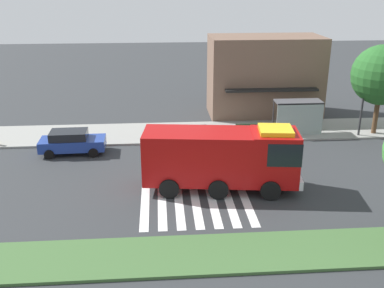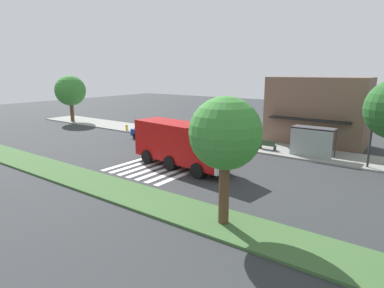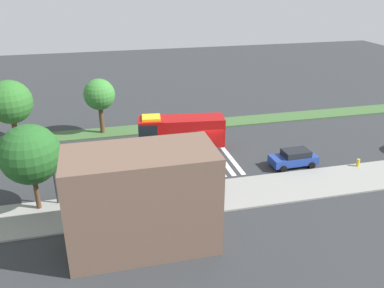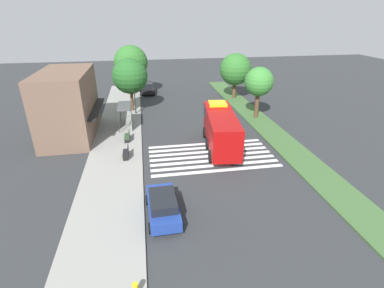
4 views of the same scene
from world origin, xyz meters
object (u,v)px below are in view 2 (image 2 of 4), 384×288
fire_truck (185,142)px  fire_hydrant (127,128)px  street_lamp (373,122)px  parked_car_west (150,132)px  bench_near_shelter (267,145)px  bench_west_of_shelter (232,140)px  sidewalk_tree_far_west (70,91)px  median_tree_far_west (225,134)px  bus_stop_shelter (312,136)px

fire_truck → fire_hydrant: size_ratio=12.74×
street_lamp → parked_car_west: bearing=-175.1°
bench_near_shelter → street_lamp: street_lamp is taller
bench_near_shelter → street_lamp: bearing=-5.2°
bench_near_shelter → bench_west_of_shelter: same height
fire_truck → parked_car_west: (-9.62, 6.27, -1.17)m
parked_car_west → bench_west_of_shelter: parked_car_west is taller
parked_car_west → bench_near_shelter: size_ratio=2.75×
sidewalk_tree_far_west → bench_west_of_shelter: bearing=0.8°
bench_near_shelter → bench_west_of_shelter: 3.79m
bench_west_of_shelter → sidewalk_tree_far_west: sidewalk_tree_far_west is taller
bench_west_of_shelter → median_tree_far_west: (8.26, -15.29, 3.88)m
bench_west_of_shelter → fire_hydrant: 14.31m
bus_stop_shelter → parked_car_west: bearing=-171.2°
fire_truck → bench_near_shelter: size_ratio=5.57×
parked_car_west → sidewalk_tree_far_west: (-17.64, 2.20, 3.70)m
bench_west_of_shelter → median_tree_far_west: 17.81m
fire_truck → street_lamp: street_lamp is taller
fire_truck → bus_stop_shelter: (6.81, 8.82, -0.11)m
street_lamp → median_tree_far_west: bearing=-105.4°
sidewalk_tree_far_west → fire_hydrant: bearing=-2.4°
bench_near_shelter → bench_west_of_shelter: bearing=180.0°
fire_truck → street_lamp: size_ratio=1.54×
bench_west_of_shelter → bus_stop_shelter: bearing=-0.1°
bus_stop_shelter → sidewalk_tree_far_west: size_ratio=0.53×
parked_car_west → bench_near_shelter: parked_car_west is taller
parked_car_west → bus_stop_shelter: bearing=7.2°
sidewalk_tree_far_west → parked_car_west: bearing=-7.1°
parked_car_west → median_tree_far_west: bearing=-38.6°
parked_car_west → street_lamp: size_ratio=0.76×
street_lamp → fire_hydrant: street_lamp is taller
street_lamp → sidewalk_tree_far_west: 38.57m
bus_stop_shelter → median_tree_far_west: size_ratio=0.58×
parked_car_west → sidewalk_tree_far_west: sidewalk_tree_far_west is taller
bench_west_of_shelter → fire_truck: bearing=-83.7°
bench_west_of_shelter → sidewalk_tree_far_west: bearing=-179.2°
parked_car_west → median_tree_far_west: (16.90, -12.73, 3.63)m
parked_car_west → bench_west_of_shelter: bearing=14.9°
fire_truck → bus_stop_shelter: 11.14m
bench_west_of_shelter → parked_car_west: bearing=-163.5°
median_tree_far_west → fire_hydrant: median_tree_far_west is taller
median_tree_far_west → bench_near_shelter: bearing=106.3°
street_lamp → fire_hydrant: 26.73m
median_tree_far_west → bus_stop_shelter: bearing=91.8°
parked_car_west → bus_stop_shelter: size_ratio=1.26×
fire_truck → parked_car_west: 11.54m
parked_car_west → bench_near_shelter: (12.43, 2.57, -0.24)m
bus_stop_shelter → fire_truck: bearing=-127.7°
fire_hydrant → bus_stop_shelter: bearing=2.2°
bench_near_shelter → fire_truck: bearing=-107.6°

